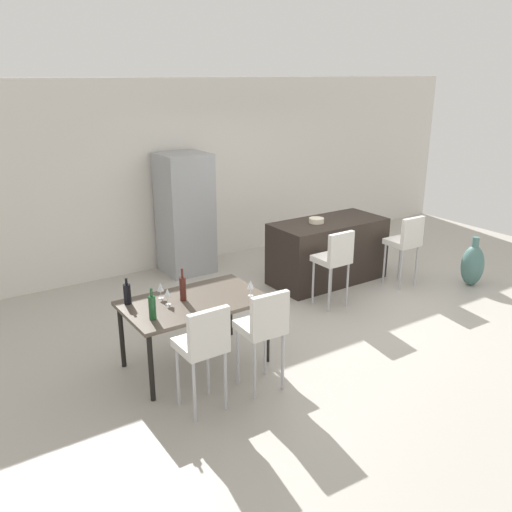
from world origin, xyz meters
The scene contains 17 objects.
ground_plane centered at (0.00, 0.00, 0.00)m, with size 10.00×10.00×0.00m, color #ADA89E.
back_wall centered at (0.00, 2.67, 1.45)m, with size 10.00×0.12×2.90m, color silver.
kitchen_island centered at (0.53, 0.68, 0.46)m, with size 1.71×0.80×0.92m, color black.
bar_chair_left centered at (-0.04, -0.10, 0.70)m, with size 0.40×0.40×1.05m.
bar_chair_middle centered at (1.31, -0.10, 0.70)m, with size 0.41×0.41×1.05m.
dining_table centered at (-2.26, -0.43, 0.68)m, with size 1.45×0.88×0.74m.
dining_chair_near centered at (-2.58, -1.23, 0.70)m, with size 0.41×0.41×1.05m.
dining_chair_far centered at (-1.94, -1.23, 0.70)m, with size 0.42×0.42×1.05m.
wine_bottle_corner centered at (-2.35, -0.37, 0.87)m, with size 0.07×0.07×0.35m.
wine_bottle_end centered at (-2.79, -0.61, 0.86)m, with size 0.07×0.07×0.31m.
wine_bottle_far centered at (-2.85, -0.14, 0.85)m, with size 0.08×0.08×0.27m.
wine_glass_left centered at (-1.71, -0.66, 0.86)m, with size 0.07×0.07×0.17m.
wine_glass_middle centered at (-2.52, -0.20, 0.86)m, with size 0.07×0.07×0.17m.
wine_glass_right centered at (-2.52, -0.38, 0.86)m, with size 0.07×0.07×0.17m.
refrigerator centered at (-1.01, 2.23, 0.92)m, with size 0.72×0.68×1.84m, color #939699.
fruit_bowl centered at (0.32, 0.71, 0.96)m, with size 0.22×0.22×0.07m, color beige.
floor_vase centered at (2.17, -0.64, 0.31)m, with size 0.32×0.32×0.73m.
Camera 1 is at (-4.59, -5.06, 2.97)m, focal length 38.07 mm.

